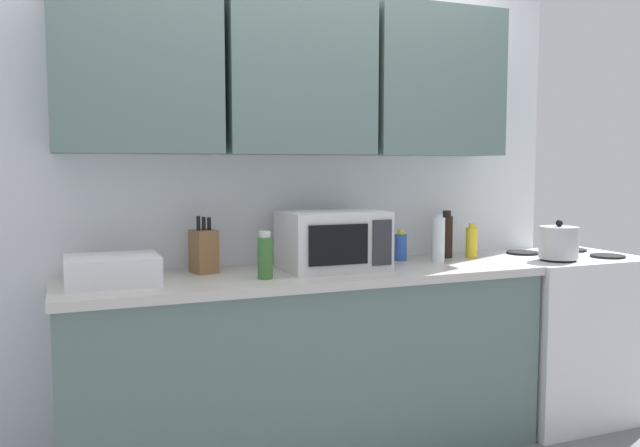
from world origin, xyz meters
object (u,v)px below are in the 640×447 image
object	(u,v)px
bottle_blue_cleaner	(400,247)
bottle_clear_tall	(438,240)
knife_block	(204,251)
microwave	(333,240)
kettle	(559,242)
dish_rack	(112,270)
stove_range	(562,335)
bottle_green_oil	(265,256)
bottle_soy_dark	(446,236)
bottle_yellow_mustard	(471,242)

from	to	relation	value
bottle_blue_cleaner	bottle_clear_tall	xyz separation A→B (m)	(0.14, -0.14, 0.05)
knife_block	bottle_blue_cleaner	bearing A→B (deg)	0.10
microwave	knife_block	xyz separation A→B (m)	(-0.60, 0.12, -0.04)
kettle	dish_rack	bearing A→B (deg)	175.88
stove_range	microwave	xyz separation A→B (m)	(-1.37, 0.05, 0.59)
kettle	bottle_green_oil	xyz separation A→B (m)	(-1.59, 0.05, 0.00)
bottle_blue_cleaner	bottle_soy_dark	size ratio (longest dim) A/B	0.64
kettle	microwave	size ratio (longest dim) A/B	0.42
knife_block	bottle_yellow_mustard	size ratio (longest dim) A/B	1.42
dish_rack	bottle_yellow_mustard	distance (m)	1.86
bottle_clear_tall	bottle_soy_dark	xyz separation A→B (m)	(0.14, 0.15, 0.00)
dish_rack	bottle_green_oil	world-z (taller)	bottle_green_oil
microwave	bottle_green_oil	size ratio (longest dim) A/B	2.27
bottle_blue_cleaner	bottle_clear_tall	world-z (taller)	bottle_clear_tall
kettle	knife_block	xyz separation A→B (m)	(-1.81, 0.30, 0.01)
microwave	bottle_clear_tall	world-z (taller)	microwave
kettle	bottle_blue_cleaner	size ratio (longest dim) A/B	1.25
bottle_blue_cleaner	bottle_soy_dark	world-z (taller)	bottle_soy_dark
bottle_soy_dark	bottle_yellow_mustard	xyz separation A→B (m)	(0.12, -0.06, -0.03)
kettle	bottle_yellow_mustard	distance (m)	0.44
bottle_clear_tall	microwave	bearing A→B (deg)	178.13
microwave	bottle_blue_cleaner	world-z (taller)	microwave
dish_rack	stove_range	bearing A→B (deg)	-0.48
bottle_green_oil	bottle_soy_dark	xyz separation A→B (m)	(1.10, 0.27, 0.02)
bottle_clear_tall	bottle_yellow_mustard	distance (m)	0.28
knife_block	bottle_green_oil	distance (m)	0.34
microwave	bottle_green_oil	distance (m)	0.41
knife_block	bottle_blue_cleaner	world-z (taller)	knife_block
dish_rack	knife_block	distance (m)	0.44
knife_block	bottle_soy_dark	size ratio (longest dim) A/B	1.05
bottle_yellow_mustard	knife_block	bearing A→B (deg)	178.16
microwave	bottle_soy_dark	bearing A→B (deg)	9.96
stove_range	kettle	xyz separation A→B (m)	(-0.17, -0.14, 0.54)
microwave	bottle_soy_dark	size ratio (longest dim) A/B	1.88
bottle_blue_cleaner	bottle_yellow_mustard	bearing A→B (deg)	-6.74
kettle	bottle_yellow_mustard	size ratio (longest dim) A/B	1.08
microwave	bottle_yellow_mustard	xyz separation A→B (m)	(0.84, 0.07, -0.05)
knife_block	bottle_blue_cleaner	xyz separation A→B (m)	(1.04, 0.00, -0.03)
knife_block	stove_range	bearing A→B (deg)	-4.74
stove_range	knife_block	world-z (taller)	knife_block
bottle_green_oil	bottle_clear_tall	world-z (taller)	bottle_clear_tall
bottle_blue_cleaner	bottle_yellow_mustard	distance (m)	0.41
stove_range	bottle_clear_tall	bearing A→B (deg)	177.90
bottle_blue_cleaner	bottle_yellow_mustard	world-z (taller)	bottle_yellow_mustard
kettle	dish_rack	xyz separation A→B (m)	(-2.22, 0.16, -0.04)
stove_range	bottle_soy_dark	xyz separation A→B (m)	(-0.65, 0.17, 0.57)
dish_rack	bottle_clear_tall	world-z (taller)	bottle_clear_tall
stove_range	microwave	distance (m)	1.50
stove_range	bottle_soy_dark	bearing A→B (deg)	165.06
kettle	bottle_blue_cleaner	world-z (taller)	kettle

